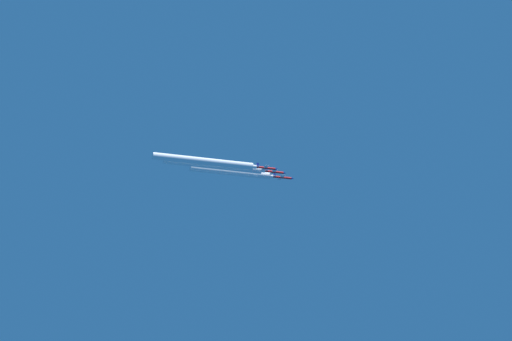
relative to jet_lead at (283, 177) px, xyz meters
The scene contains 6 objects.
jet_lead is the anchor object (origin of this frame).
jet_second_echelon 10.35m from the jet_lead, 40.72° to the right, with size 7.78×11.33×2.72m.
jet_third_echelon 20.20m from the jet_lead, 41.56° to the right, with size 7.78×11.33×2.72m.
smoke_trail_lead 26.35m from the jet_lead, 90.00° to the right, with size 3.40×42.31×3.40m.
smoke_trail_second_echelon 38.15m from the jet_lead, 78.14° to the right, with size 3.40×50.79×3.40m.
smoke_trail_third_echelon 46.71m from the jet_lead, 71.18° to the right, with size 3.40×51.28×3.40m.
Camera 1 is at (598.21, -196.76, 1.62)m, focal length 96.14 mm.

